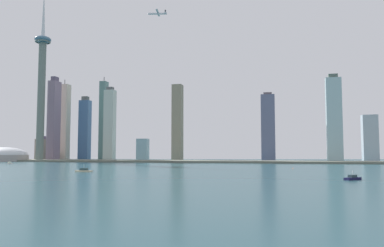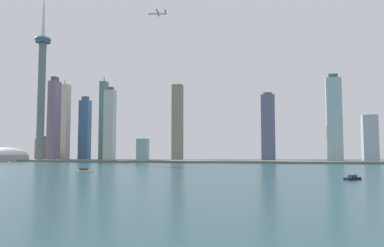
{
  "view_description": "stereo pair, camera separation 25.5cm",
  "coord_description": "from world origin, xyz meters",
  "px_view_note": "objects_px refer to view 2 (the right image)",
  "views": [
    {
      "loc": [
        161.8,
        -180.71,
        21.0
      ],
      "look_at": [
        8.48,
        483.79,
        71.45
      ],
      "focal_mm": 35.06,
      "sensor_mm": 36.0,
      "label": 1
    },
    {
      "loc": [
        162.05,
        -180.66,
        21.0
      ],
      "look_at": [
        8.48,
        483.79,
        71.45
      ],
      "focal_mm": 35.06,
      "sensor_mm": 36.0,
      "label": 2
    }
  ],
  "objects_px": {
    "skyscraper_1": "(110,125)",
    "skyscraper_11": "(178,123)",
    "stadium_dome": "(5,156)",
    "skyscraper_7": "(85,130)",
    "observation_tower": "(42,79)",
    "boat_1": "(9,163)",
    "airplane": "(157,13)",
    "skyscraper_0": "(64,122)",
    "skyscraper_8": "(334,119)",
    "skyscraper_6": "(103,121)",
    "skyscraper_5": "(370,138)",
    "skyscraper_10": "(54,120)",
    "channel_buoy_1": "(293,168)",
    "skyscraper_4": "(42,149)",
    "skyscraper_2": "(143,150)",
    "boat_4": "(352,178)",
    "skyscraper_3": "(268,128)",
    "boat_3": "(84,170)",
    "skyscraper_9": "(57,129)"
  },
  "relations": [
    {
      "from": "skyscraper_1",
      "to": "skyscraper_11",
      "type": "height_order",
      "value": "skyscraper_11"
    },
    {
      "from": "stadium_dome",
      "to": "skyscraper_7",
      "type": "bearing_deg",
      "value": 39.14
    },
    {
      "from": "observation_tower",
      "to": "boat_1",
      "type": "xyz_separation_m",
      "value": [
        51.29,
        -151.25,
        -169.86
      ]
    },
    {
      "from": "observation_tower",
      "to": "airplane",
      "type": "xyz_separation_m",
      "value": [
        264.3,
        -34.44,
        106.09
      ]
    },
    {
      "from": "observation_tower",
      "to": "skyscraper_7",
      "type": "distance_m",
      "value": 145.49
    },
    {
      "from": "skyscraper_0",
      "to": "skyscraper_8",
      "type": "height_order",
      "value": "skyscraper_0"
    },
    {
      "from": "observation_tower",
      "to": "stadium_dome",
      "type": "bearing_deg",
      "value": -172.19
    },
    {
      "from": "skyscraper_8",
      "to": "skyscraper_11",
      "type": "bearing_deg",
      "value": 170.54
    },
    {
      "from": "skyscraper_1",
      "to": "skyscraper_6",
      "type": "relative_size",
      "value": 0.85
    },
    {
      "from": "skyscraper_0",
      "to": "skyscraper_5",
      "type": "xyz_separation_m",
      "value": [
        639.55,
        27.26,
        -40.1
      ]
    },
    {
      "from": "skyscraper_10",
      "to": "channel_buoy_1",
      "type": "relative_size",
      "value": 112.78
    },
    {
      "from": "skyscraper_8",
      "to": "skyscraper_10",
      "type": "xyz_separation_m",
      "value": [
        -572.38,
        -12.64,
        8.12
      ]
    },
    {
      "from": "skyscraper_1",
      "to": "skyscraper_4",
      "type": "bearing_deg",
      "value": 175.46
    },
    {
      "from": "skyscraper_2",
      "to": "skyscraper_5",
      "type": "relative_size",
      "value": 0.51
    },
    {
      "from": "skyscraper_7",
      "to": "channel_buoy_1",
      "type": "height_order",
      "value": "skyscraper_7"
    },
    {
      "from": "skyscraper_10",
      "to": "boat_4",
      "type": "xyz_separation_m",
      "value": [
        524.22,
        -420.08,
        -86.61
      ]
    },
    {
      "from": "skyscraper_1",
      "to": "skyscraper_4",
      "type": "relative_size",
      "value": 2.88
    },
    {
      "from": "skyscraper_0",
      "to": "skyscraper_2",
      "type": "relative_size",
      "value": 3.91
    },
    {
      "from": "skyscraper_4",
      "to": "skyscraper_11",
      "type": "height_order",
      "value": "skyscraper_11"
    },
    {
      "from": "skyscraper_8",
      "to": "boat_4",
      "type": "distance_m",
      "value": 442.41
    },
    {
      "from": "observation_tower",
      "to": "skyscraper_11",
      "type": "distance_m",
      "value": 298.71
    },
    {
      "from": "skyscraper_4",
      "to": "boat_4",
      "type": "relative_size",
      "value": 3.72
    },
    {
      "from": "skyscraper_10",
      "to": "boat_4",
      "type": "distance_m",
      "value": 677.33
    },
    {
      "from": "observation_tower",
      "to": "skyscraper_5",
      "type": "distance_m",
      "value": 670.73
    },
    {
      "from": "skyscraper_1",
      "to": "skyscraper_10",
      "type": "relative_size",
      "value": 0.88
    },
    {
      "from": "stadium_dome",
      "to": "boat_4",
      "type": "bearing_deg",
      "value": -31.78
    },
    {
      "from": "skyscraper_8",
      "to": "stadium_dome",
      "type": "bearing_deg",
      "value": -175.08
    },
    {
      "from": "skyscraper_2",
      "to": "skyscraper_10",
      "type": "relative_size",
      "value": 0.26
    },
    {
      "from": "skyscraper_2",
      "to": "airplane",
      "type": "height_order",
      "value": "airplane"
    },
    {
      "from": "skyscraper_2",
      "to": "channel_buoy_1",
      "type": "height_order",
      "value": "skyscraper_2"
    },
    {
      "from": "skyscraper_2",
      "to": "skyscraper_11",
      "type": "bearing_deg",
      "value": 40.9
    },
    {
      "from": "skyscraper_3",
      "to": "skyscraper_5",
      "type": "distance_m",
      "value": 192.93
    },
    {
      "from": "stadium_dome",
      "to": "skyscraper_5",
      "type": "height_order",
      "value": "skyscraper_5"
    },
    {
      "from": "boat_1",
      "to": "skyscraper_3",
      "type": "bearing_deg",
      "value": -51.54
    },
    {
      "from": "skyscraper_3",
      "to": "channel_buoy_1",
      "type": "relative_size",
      "value": 87.37
    },
    {
      "from": "skyscraper_4",
      "to": "skyscraper_10",
      "type": "relative_size",
      "value": 0.3
    },
    {
      "from": "skyscraper_4",
      "to": "skyscraper_6",
      "type": "xyz_separation_m",
      "value": [
        149.13,
        6.57,
        62.67
      ]
    },
    {
      "from": "skyscraper_3",
      "to": "boat_3",
      "type": "distance_m",
      "value": 467.68
    },
    {
      "from": "boat_4",
      "to": "airplane",
      "type": "bearing_deg",
      "value": -100.84
    },
    {
      "from": "skyscraper_2",
      "to": "airplane",
      "type": "xyz_separation_m",
      "value": [
        56.41,
        -81.02,
        253.98
      ]
    },
    {
      "from": "skyscraper_3",
      "to": "skyscraper_9",
      "type": "bearing_deg",
      "value": 178.6
    },
    {
      "from": "skyscraper_4",
      "to": "skyscraper_5",
      "type": "xyz_separation_m",
      "value": [
        699.68,
        19.08,
        19.65
      ]
    },
    {
      "from": "skyscraper_1",
      "to": "skyscraper_9",
      "type": "xyz_separation_m",
      "value": [
        -156.95,
        46.67,
        -5.33
      ]
    },
    {
      "from": "boat_1",
      "to": "skyscraper_11",
      "type": "bearing_deg",
      "value": -33.57
    },
    {
      "from": "boat_4",
      "to": "stadium_dome",
      "type": "bearing_deg",
      "value": -79.99
    },
    {
      "from": "skyscraper_5",
      "to": "skyscraper_6",
      "type": "relative_size",
      "value": 0.49
    },
    {
      "from": "skyscraper_0",
      "to": "skyscraper_1",
      "type": "distance_m",
      "value": 114.39
    },
    {
      "from": "boat_4",
      "to": "boat_3",
      "type": "bearing_deg",
      "value": -60.47
    },
    {
      "from": "skyscraper_7",
      "to": "skyscraper_8",
      "type": "relative_size",
      "value": 0.89
    },
    {
      "from": "skyscraper_5",
      "to": "boat_3",
      "type": "relative_size",
      "value": 5.21
    }
  ]
}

